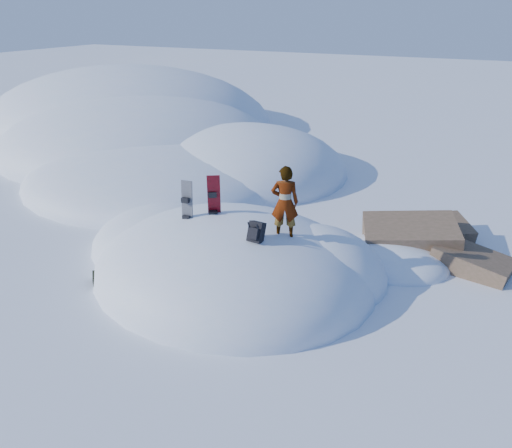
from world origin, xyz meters
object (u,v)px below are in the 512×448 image
at_px(snowboard_dark, 187,211).
at_px(backpack, 256,232).
at_px(snowboard_red, 214,206).
at_px(person, 285,202).

relative_size(snowboard_dark, backpack, 2.84).
height_order(snowboard_red, person, person).
bearing_deg(snowboard_dark, snowboard_red, 33.70).
distance_m(backpack, person, 0.91).
distance_m(snowboard_red, backpack, 1.71).
bearing_deg(snowboard_dark, person, 0.17).
relative_size(backpack, person, 0.32).
bearing_deg(person, snowboard_red, -27.25).
bearing_deg(backpack, snowboard_red, 155.88).
height_order(snowboard_red, snowboard_dark, snowboard_red).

